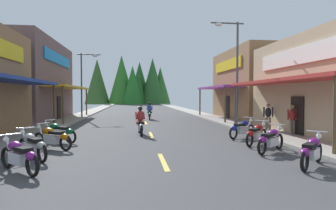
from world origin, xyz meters
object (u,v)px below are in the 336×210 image
Objects in this scene: motorcycle_parked_left_1 at (19,155)px; streetlamp_right at (233,60)px; motorcycle_parked_right_2 at (271,139)px; motorcycle_parked_left_3 at (52,137)px; motorcycle_parked_right_3 at (257,134)px; rider_cruising_trailing at (150,112)px; pedestrian_by_shop at (292,118)px; motorcycle_parked_right_4 at (242,128)px; motorcycle_parked_left_4 at (59,132)px; motorcycle_parked_right_1 at (312,151)px; pedestrian_waiting at (268,115)px; rider_cruising_lead at (140,123)px; streetlamp_left at (85,76)px; motorcycle_parked_left_2 at (32,145)px.

streetlamp_right is at bearing -91.11° from motorcycle_parked_left_1.
motorcycle_parked_left_3 is at bearing 130.39° from motorcycle_parked_right_2.
motorcycle_parked_right_3 and motorcycle_parked_left_1 have the same top height.
motorcycle_parked_left_1 is 0.88× the size of motorcycle_parked_left_3.
motorcycle_parked_left_1 is 17.36m from rider_cruising_trailing.
motorcycle_parked_left_1 is at bearing 153.33° from motorcycle_parked_right_2.
rider_cruising_trailing is at bearing -75.10° from motorcycle_parked_left_3.
pedestrian_by_shop is (2.91, 2.08, 0.48)m from motorcycle_parked_right_3.
motorcycle_parked_right_4 is 2.83m from pedestrian_by_shop.
motorcycle_parked_left_4 is (-8.70, 1.65, 0.00)m from motorcycle_parked_right_3.
rider_cruising_trailing is (-3.84, 17.19, 0.17)m from motorcycle_parked_right_1.
pedestrian_waiting is at bearing 7.53° from motorcycle_parked_right_4.
motorcycle_parked_right_1 and motorcycle_parked_left_1 have the same top height.
motorcycle_parked_right_4 is (0.16, 5.74, 0.00)m from motorcycle_parked_right_1.
motorcycle_parked_left_3 is at bearing -147.62° from streetlamp_right.
motorcycle_parked_left_1 is 0.75× the size of rider_cruising_lead.
streetlamp_left is 13.48m from rider_cruising_lead.
motorcycle_parked_right_1 is 0.99× the size of pedestrian_waiting.
streetlamp_left is 17.45m from motorcycle_parked_right_4.
motorcycle_parked_left_1 is at bearing 150.20° from rider_cruising_lead.
pedestrian_by_shop is at bearing -113.26° from motorcycle_parked_left_2.
pedestrian_by_shop is at bearing -47.01° from streetlamp_left.
motorcycle_parked_right_4 is (9.99, -13.85, -3.54)m from streetlamp_left.
motorcycle_parked_left_1 is at bearing 146.08° from motorcycle_parked_left_2.
motorcycle_parked_right_3 is 8.85m from motorcycle_parked_left_4.
motorcycle_parked_left_1 is 0.96× the size of motorcycle_parked_left_2.
rider_cruising_lead reaches higher than motorcycle_parked_left_4.
motorcycle_parked_right_1 is at bearing -96.88° from streetlamp_right.
rider_cruising_lead reaches higher than motorcycle_parked_right_3.
motorcycle_parked_right_1 is 1.00× the size of motorcycle_parked_left_2.
motorcycle_parked_right_3 and motorcycle_parked_right_4 have the same top height.
motorcycle_parked_right_2 and motorcycle_parked_right_3 have the same top height.
motorcycle_parked_left_4 is at bearing -41.01° from motorcycle_parked_left_2.
motorcycle_parked_right_4 is at bearing -133.47° from motorcycle_parked_left_3.
rider_cruising_lead is (-4.76, 5.30, 0.17)m from motorcycle_parked_right_2.
streetlamp_right is 4.35× the size of motorcycle_parked_left_1.
motorcycle_parked_left_3 is at bearing 114.26° from motorcycle_parked_right_1.
pedestrian_by_shop is (11.37, 5.43, 0.48)m from motorcycle_parked_left_1.
motorcycle_parked_right_4 is 0.98× the size of motorcycle_parked_left_4.
streetlamp_left reaches higher than rider_cruising_lead.
motorcycle_parked_right_4 and motorcycle_parked_left_1 have the same top height.
motorcycle_parked_left_4 is (-8.51, 3.25, 0.00)m from motorcycle_parked_right_2.
rider_cruising_trailing reaches higher than motorcycle_parked_right_2.
streetlamp_left is at bearing 18.82° from rider_cruising_lead.
streetlamp_right reaches higher than streetlamp_left.
motorcycle_parked_right_4 is at bearing 160.44° from pedestrian_waiting.
streetlamp_right is 5.90m from motorcycle_parked_right_4.
motorcycle_parked_left_2 is 0.99× the size of pedestrian_waiting.
motorcycle_parked_right_3 is 0.76× the size of rider_cruising_trailing.
rider_cruising_lead is 8.03m from pedestrian_by_shop.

